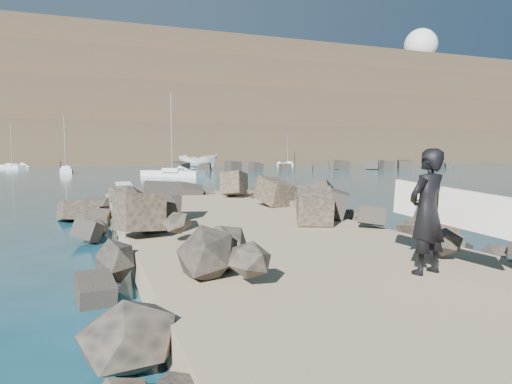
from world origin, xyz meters
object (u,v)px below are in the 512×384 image
surfboard_resting (127,194)px  sailboat_b (66,171)px  boat_imported (198,162)px  radome (421,51)px  surfer_with_board (431,211)px

surfboard_resting → sailboat_b: sailboat_b is taller
boat_imported → radome: (109.21, 77.31, 42.75)m
surfer_with_board → sailboat_b: (-7.43, 59.59, -1.20)m
boat_imported → surfer_with_board: size_ratio=2.84×
radome → sailboat_b: size_ratio=2.69×
surfboard_resting → boat_imported: size_ratio=0.32×
surfer_with_board → radome: bearing=50.2°
surfboard_resting → surfer_with_board: (3.51, -10.90, 0.51)m
surfboard_resting → radome: size_ratio=0.10×
surfboard_resting → radome: radome is taller
boat_imported → radome: 140.47m
sailboat_b → surfer_with_board: bearing=-82.9°
surfboard_resting → surfer_with_board: size_ratio=0.91×
sailboat_b → surfboard_resting: bearing=-85.4°
boat_imported → radome: radome is taller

